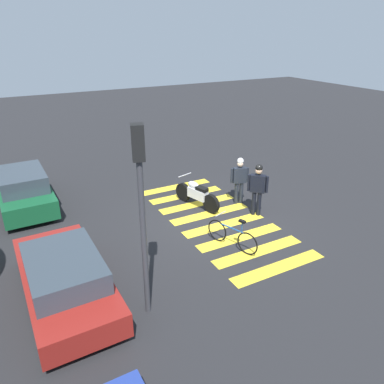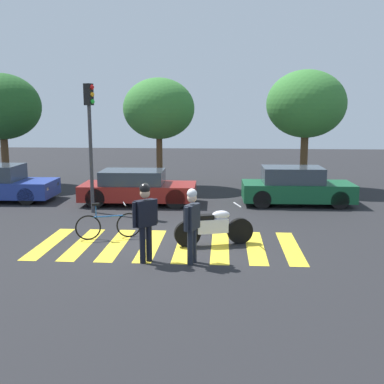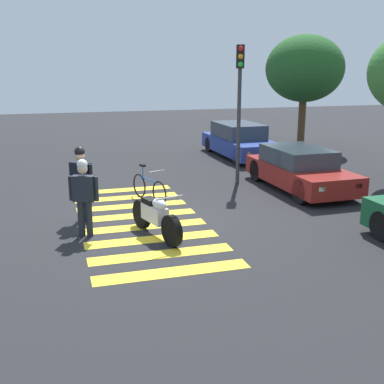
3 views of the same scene
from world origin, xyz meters
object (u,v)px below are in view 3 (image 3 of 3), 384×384
officer_by_motorcycle (84,193)px  car_maroon_wagon (300,169)px  police_motorcycle (156,216)px  car_blue_hatchback (240,141)px  leaning_bicycle (149,188)px  traffic_light_pole (239,92)px  officer_on_foot (81,178)px

officer_by_motorcycle → car_maroon_wagon: (-2.48, 6.62, -0.38)m
police_motorcycle → officer_by_motorcycle: bearing=-107.4°
car_blue_hatchback → car_maroon_wagon: car_blue_hatchback is taller
leaning_bicycle → traffic_light_pole: size_ratio=0.40×
police_motorcycle → traffic_light_pole: traffic_light_pole is taller
police_motorcycle → car_maroon_wagon: 5.92m
leaning_bicycle → officer_on_foot: (1.34, -1.89, 0.70)m
police_motorcycle → traffic_light_pole: size_ratio=0.48×
officer_on_foot → police_motorcycle: bearing=43.8°
officer_by_motorcycle → car_maroon_wagon: bearing=110.5°
leaning_bicycle → car_maroon_wagon: bearing=90.9°
traffic_light_pole → car_blue_hatchback: bearing=157.4°
officer_on_foot → leaning_bicycle: bearing=125.3°
officer_by_motorcycle → police_motorcycle: bearing=72.6°
police_motorcycle → officer_on_foot: bearing=-136.2°
officer_on_foot → officer_by_motorcycle: officer_on_foot is taller
officer_by_motorcycle → leaning_bicycle: bearing=141.6°
leaning_bicycle → traffic_light_pole: bearing=112.5°
car_maroon_wagon → officer_by_motorcycle: bearing=-69.5°
police_motorcycle → officer_on_foot: 2.21m
leaning_bicycle → car_maroon_wagon: size_ratio=0.40×
officer_by_motorcycle → car_maroon_wagon: size_ratio=0.41×
officer_on_foot → car_maroon_wagon: (-1.41, 6.60, -0.46)m
police_motorcycle → officer_by_motorcycle: size_ratio=1.18×
officer_by_motorcycle → car_maroon_wagon: 7.08m
police_motorcycle → car_maroon_wagon: (-2.95, 5.13, 0.15)m
officer_by_motorcycle → car_blue_hatchback: officer_by_motorcycle is taller
car_maroon_wagon → traffic_light_pole: bearing=-128.9°
leaning_bicycle → officer_by_motorcycle: size_ratio=0.98×
officer_on_foot → car_maroon_wagon: officer_on_foot is taller
police_motorcycle → officer_by_motorcycle: 1.65m
officer_on_foot → traffic_light_pole: bearing=117.7°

